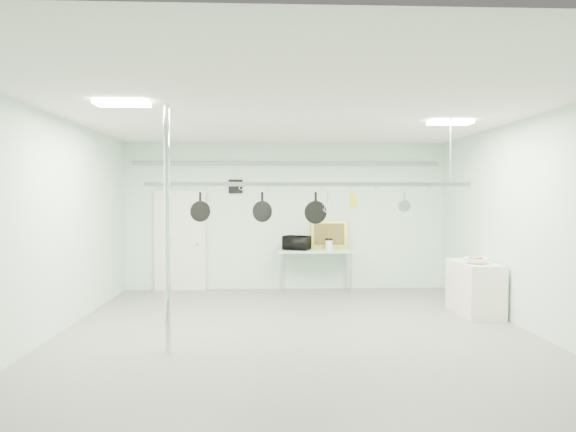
{
  "coord_description": "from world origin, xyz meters",
  "views": [
    {
      "loc": [
        -0.43,
        -7.22,
        2.0
      ],
      "look_at": [
        -0.08,
        1.0,
        1.71
      ],
      "focal_mm": 32.0,
      "sensor_mm": 36.0,
      "label": 1
    }
  ],
  "objects_px": {
    "microwave": "(297,243)",
    "skillet_right": "(316,208)",
    "side_cabinet": "(475,288)",
    "prep_table": "(315,253)",
    "fruit_bowl": "(476,261)",
    "coffee_canister": "(329,245)",
    "skillet_left": "(200,206)",
    "pot_rack": "(309,182)",
    "chrome_pole": "(167,229)",
    "skillet_mid": "(262,207)"
  },
  "relations": [
    {
      "from": "microwave",
      "to": "skillet_right",
      "type": "distance_m",
      "value": 3.34
    },
    {
      "from": "side_cabinet",
      "to": "prep_table",
      "type": "bearing_deg",
      "value": 139.21
    },
    {
      "from": "prep_table",
      "to": "fruit_bowl",
      "type": "bearing_deg",
      "value": -44.64
    },
    {
      "from": "coffee_canister",
      "to": "microwave",
      "type": "bearing_deg",
      "value": -173.63
    },
    {
      "from": "microwave",
      "to": "skillet_left",
      "type": "xyz_separation_m",
      "value": [
        -1.61,
        -3.24,
        0.82
      ]
    },
    {
      "from": "prep_table",
      "to": "pot_rack",
      "type": "xyz_separation_m",
      "value": [
        -0.4,
        -3.3,
        1.4
      ]
    },
    {
      "from": "microwave",
      "to": "chrome_pole",
      "type": "bearing_deg",
      "value": 90.19
    },
    {
      "from": "skillet_mid",
      "to": "coffee_canister",
      "type": "bearing_deg",
      "value": 90.94
    },
    {
      "from": "prep_table",
      "to": "skillet_mid",
      "type": "xyz_separation_m",
      "value": [
        -1.09,
        -3.3,
        1.04
      ]
    },
    {
      "from": "pot_rack",
      "to": "fruit_bowl",
      "type": "height_order",
      "value": "pot_rack"
    },
    {
      "from": "microwave",
      "to": "skillet_mid",
      "type": "xyz_separation_m",
      "value": [
        -0.7,
        -3.24,
        0.82
      ]
    },
    {
      "from": "chrome_pole",
      "to": "microwave",
      "type": "xyz_separation_m",
      "value": [
        1.91,
        4.14,
        -0.55
      ]
    },
    {
      "from": "pot_rack",
      "to": "coffee_canister",
      "type": "distance_m",
      "value": 3.61
    },
    {
      "from": "chrome_pole",
      "to": "skillet_right",
      "type": "distance_m",
      "value": 2.2
    },
    {
      "from": "coffee_canister",
      "to": "skillet_mid",
      "type": "xyz_separation_m",
      "value": [
        -1.39,
        -3.32,
        0.87
      ]
    },
    {
      "from": "microwave",
      "to": "pot_rack",
      "type": "bearing_deg",
      "value": 114.76
    },
    {
      "from": "microwave",
      "to": "coffee_canister",
      "type": "bearing_deg",
      "value": -148.67
    },
    {
      "from": "coffee_canister",
      "to": "fruit_bowl",
      "type": "bearing_deg",
      "value": -48.55
    },
    {
      "from": "pot_rack",
      "to": "coffee_canister",
      "type": "height_order",
      "value": "pot_rack"
    },
    {
      "from": "side_cabinet",
      "to": "skillet_right",
      "type": "relative_size",
      "value": 2.56
    },
    {
      "from": "fruit_bowl",
      "to": "chrome_pole",
      "type": "bearing_deg",
      "value": -159.68
    },
    {
      "from": "pot_rack",
      "to": "skillet_mid",
      "type": "distance_m",
      "value": 0.78
    },
    {
      "from": "skillet_mid",
      "to": "skillet_left",
      "type": "bearing_deg",
      "value": -156.34
    },
    {
      "from": "fruit_bowl",
      "to": "skillet_left",
      "type": "distance_m",
      "value": 4.64
    },
    {
      "from": "pot_rack",
      "to": "skillet_mid",
      "type": "bearing_deg",
      "value": 180.0
    },
    {
      "from": "skillet_left",
      "to": "skillet_mid",
      "type": "distance_m",
      "value": 0.9
    },
    {
      "from": "chrome_pole",
      "to": "microwave",
      "type": "relative_size",
      "value": 5.98
    },
    {
      "from": "chrome_pole",
      "to": "coffee_canister",
      "type": "distance_m",
      "value": 4.99
    },
    {
      "from": "fruit_bowl",
      "to": "coffee_canister",
      "type": "bearing_deg",
      "value": 131.45
    },
    {
      "from": "side_cabinet",
      "to": "pot_rack",
      "type": "relative_size",
      "value": 0.25
    },
    {
      "from": "coffee_canister",
      "to": "fruit_bowl",
      "type": "xyz_separation_m",
      "value": [
        2.17,
        -2.45,
        -0.05
      ]
    },
    {
      "from": "side_cabinet",
      "to": "pot_rack",
      "type": "distance_m",
      "value": 3.62
    },
    {
      "from": "prep_table",
      "to": "pot_rack",
      "type": "distance_m",
      "value": 3.61
    },
    {
      "from": "pot_rack",
      "to": "coffee_canister",
      "type": "bearing_deg",
      "value": 78.13
    },
    {
      "from": "side_cabinet",
      "to": "pot_rack",
      "type": "height_order",
      "value": "pot_rack"
    },
    {
      "from": "side_cabinet",
      "to": "microwave",
      "type": "distance_m",
      "value": 3.69
    },
    {
      "from": "skillet_mid",
      "to": "skillet_right",
      "type": "height_order",
      "value": "same"
    },
    {
      "from": "chrome_pole",
      "to": "skillet_mid",
      "type": "bearing_deg",
      "value": 36.69
    },
    {
      "from": "coffee_canister",
      "to": "skillet_mid",
      "type": "relative_size",
      "value": 0.46
    },
    {
      "from": "microwave",
      "to": "fruit_bowl",
      "type": "bearing_deg",
      "value": 165.16
    },
    {
      "from": "chrome_pole",
      "to": "side_cabinet",
      "type": "distance_m",
      "value": 5.37
    },
    {
      "from": "pot_rack",
      "to": "skillet_right",
      "type": "height_order",
      "value": "pot_rack"
    },
    {
      "from": "prep_table",
      "to": "skillet_right",
      "type": "height_order",
      "value": "skillet_right"
    },
    {
      "from": "pot_rack",
      "to": "microwave",
      "type": "bearing_deg",
      "value": 89.79
    },
    {
      "from": "coffee_canister",
      "to": "skillet_left",
      "type": "height_order",
      "value": "skillet_left"
    },
    {
      "from": "prep_table",
      "to": "skillet_left",
      "type": "relative_size",
      "value": 3.85
    },
    {
      "from": "side_cabinet",
      "to": "skillet_left",
      "type": "height_order",
      "value": "skillet_left"
    },
    {
      "from": "coffee_canister",
      "to": "side_cabinet",
      "type": "bearing_deg",
      "value": -44.58
    },
    {
      "from": "prep_table",
      "to": "side_cabinet",
      "type": "xyz_separation_m",
      "value": [
        2.55,
        -2.2,
        -0.38
      ]
    },
    {
      "from": "microwave",
      "to": "coffee_canister",
      "type": "distance_m",
      "value": 0.69
    }
  ]
}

